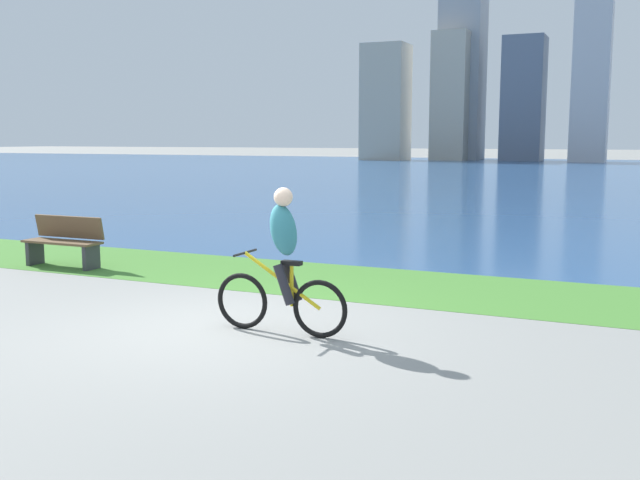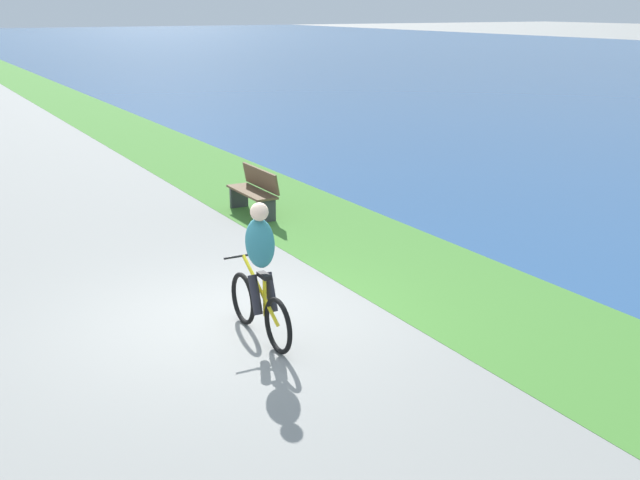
# 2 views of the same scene
# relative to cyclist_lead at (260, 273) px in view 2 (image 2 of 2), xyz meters

# --- Properties ---
(ground_plane) EXTENTS (300.00, 300.00, 0.00)m
(ground_plane) POSITION_rel_cyclist_lead_xyz_m (-0.70, -0.05, -0.84)
(ground_plane) COLOR gray
(grass_strip_bayside) EXTENTS (120.00, 2.73, 0.01)m
(grass_strip_bayside) POSITION_rel_cyclist_lead_xyz_m (-0.70, 3.21, -0.84)
(grass_strip_bayside) COLOR #478433
(grass_strip_bayside) RESTS_ON ground
(cyclist_lead) EXTENTS (1.70, 0.52, 1.72)m
(cyclist_lead) POSITION_rel_cyclist_lead_xyz_m (0.00, 0.00, 0.00)
(cyclist_lead) COLOR black
(cyclist_lead) RESTS_ON ground
(bench_near_path) EXTENTS (1.50, 0.47, 0.90)m
(bench_near_path) POSITION_rel_cyclist_lead_xyz_m (-5.59, 2.43, -0.39)
(bench_near_path) COLOR brown
(bench_near_path) RESTS_ON ground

